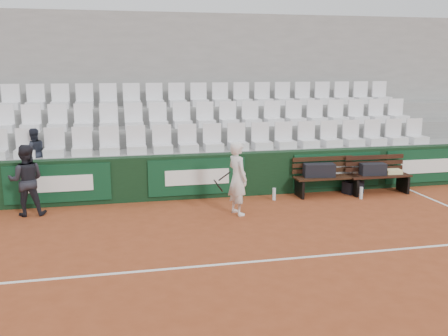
# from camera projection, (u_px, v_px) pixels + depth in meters

# --- Properties ---
(ground) EXTENTS (80.00, 80.00, 0.00)m
(ground) POSITION_uv_depth(u_px,v_px,m) (250.00, 262.00, 7.71)
(ground) COLOR #944121
(ground) RESTS_ON ground
(court_baseline) EXTENTS (18.00, 0.06, 0.01)m
(court_baseline) POSITION_uv_depth(u_px,v_px,m) (250.00, 262.00, 7.71)
(court_baseline) COLOR white
(court_baseline) RESTS_ON ground
(back_barrier) EXTENTS (18.00, 0.34, 1.00)m
(back_barrier) POSITION_uv_depth(u_px,v_px,m) (208.00, 176.00, 11.44)
(back_barrier) COLOR black
(back_barrier) RESTS_ON ground
(grandstand_tier_front) EXTENTS (18.00, 0.95, 1.00)m
(grandstand_tier_front) POSITION_uv_depth(u_px,v_px,m) (200.00, 170.00, 12.04)
(grandstand_tier_front) COLOR gray
(grandstand_tier_front) RESTS_ON ground
(grandstand_tier_mid) EXTENTS (18.00, 0.95, 1.45)m
(grandstand_tier_mid) POSITION_uv_depth(u_px,v_px,m) (194.00, 154.00, 12.90)
(grandstand_tier_mid) COLOR gray
(grandstand_tier_mid) RESTS_ON ground
(grandstand_tier_back) EXTENTS (18.00, 0.95, 1.90)m
(grandstand_tier_back) POSITION_uv_depth(u_px,v_px,m) (188.00, 140.00, 13.76)
(grandstand_tier_back) COLOR gray
(grandstand_tier_back) RESTS_ON ground
(grandstand_rear_wall) EXTENTS (18.00, 0.30, 4.40)m
(grandstand_rear_wall) POSITION_uv_depth(u_px,v_px,m) (184.00, 93.00, 14.11)
(grandstand_rear_wall) COLOR gray
(grandstand_rear_wall) RESTS_ON ground
(seat_row_front) EXTENTS (11.90, 0.44, 0.63)m
(seat_row_front) POSITION_uv_depth(u_px,v_px,m) (201.00, 138.00, 11.70)
(seat_row_front) COLOR white
(seat_row_front) RESTS_ON grandstand_tier_front
(seat_row_mid) EXTENTS (11.90, 0.44, 0.63)m
(seat_row_mid) POSITION_uv_depth(u_px,v_px,m) (194.00, 115.00, 12.52)
(seat_row_mid) COLOR white
(seat_row_mid) RESTS_ON grandstand_tier_mid
(seat_row_back) EXTENTS (11.90, 0.44, 0.63)m
(seat_row_back) POSITION_uv_depth(u_px,v_px,m) (189.00, 95.00, 13.34)
(seat_row_back) COLOR white
(seat_row_back) RESTS_ON grandstand_tier_back
(bench_left) EXTENTS (1.50, 0.56, 0.45)m
(bench_left) POSITION_uv_depth(u_px,v_px,m) (326.00, 186.00, 11.62)
(bench_left) COLOR #311A0E
(bench_left) RESTS_ON ground
(bench_right) EXTENTS (1.50, 0.56, 0.45)m
(bench_right) POSITION_uv_depth(u_px,v_px,m) (378.00, 184.00, 11.81)
(bench_right) COLOR black
(bench_right) RESTS_ON ground
(sports_bag_left) EXTENTS (0.75, 0.40, 0.30)m
(sports_bag_left) POSITION_uv_depth(u_px,v_px,m) (319.00, 170.00, 11.55)
(sports_bag_left) COLOR black
(sports_bag_left) RESTS_ON bench_left
(sports_bag_right) EXTENTS (0.61, 0.33, 0.27)m
(sports_bag_right) POSITION_uv_depth(u_px,v_px,m) (373.00, 169.00, 11.74)
(sports_bag_right) COLOR black
(sports_bag_right) RESTS_ON bench_right
(towel) EXTENTS (0.40, 0.31, 0.10)m
(towel) POSITION_uv_depth(u_px,v_px,m) (393.00, 172.00, 11.88)
(towel) COLOR beige
(towel) RESTS_ON bench_right
(sports_bag_ground) EXTENTS (0.54, 0.44, 0.28)m
(sports_bag_ground) POSITION_uv_depth(u_px,v_px,m) (353.00, 187.00, 11.87)
(sports_bag_ground) COLOR black
(sports_bag_ground) RESTS_ON ground
(water_bottle_near) EXTENTS (0.08, 0.08, 0.28)m
(water_bottle_near) POSITION_uv_depth(u_px,v_px,m) (274.00, 194.00, 11.23)
(water_bottle_near) COLOR silver
(water_bottle_near) RESTS_ON ground
(water_bottle_far) EXTENTS (0.08, 0.08, 0.28)m
(water_bottle_far) POSITION_uv_depth(u_px,v_px,m) (361.00, 193.00, 11.34)
(water_bottle_far) COLOR silver
(water_bottle_far) RESTS_ON ground
(tennis_player) EXTENTS (0.75, 0.63, 1.50)m
(tennis_player) POSITION_uv_depth(u_px,v_px,m) (237.00, 178.00, 10.06)
(tennis_player) COLOR white
(tennis_player) RESTS_ON ground
(ball_kid) EXTENTS (0.71, 0.56, 1.45)m
(ball_kid) POSITION_uv_depth(u_px,v_px,m) (26.00, 180.00, 10.00)
(ball_kid) COLOR black
(ball_kid) RESTS_ON ground
(spectator_c) EXTENTS (0.63, 0.56, 1.08)m
(spectator_c) POSITION_uv_depth(u_px,v_px,m) (32.00, 132.00, 10.92)
(spectator_c) COLOR #1E222E
(spectator_c) RESTS_ON grandstand_tier_front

